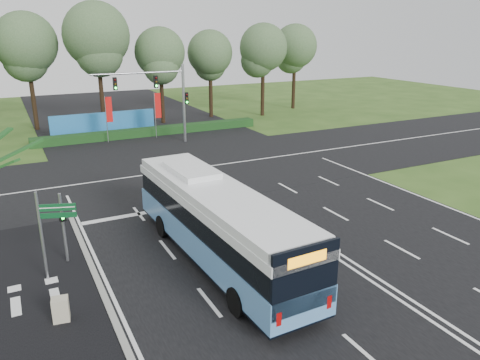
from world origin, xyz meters
name	(u,v)px	position (x,y,z in m)	size (l,w,h in m)	color
ground	(286,225)	(0.00, 0.00, 0.00)	(120.00, 120.00, 0.00)	#2F4F1A
road_main	(286,225)	(0.00, 0.00, 0.02)	(20.00, 120.00, 0.04)	black
road_cross	(200,168)	(0.00, 12.00, 0.03)	(120.00, 14.00, 0.05)	black
bike_path	(38,316)	(-12.50, -3.00, 0.03)	(5.00, 18.00, 0.06)	black
kerb_strip	(105,299)	(-10.10, -3.00, 0.06)	(0.25, 18.00, 0.12)	gray
city_bus	(217,223)	(-4.90, -2.03, 1.87)	(3.19, 13.03, 3.72)	#548AC3
pedestrian_signal	(63,226)	(-10.96, 0.87, 1.79)	(0.29, 0.41, 3.27)	gray
street_sign	(49,225)	(-11.60, -0.46, 2.46)	(1.45, 0.57, 3.90)	gray
utility_cabinet	(61,310)	(-11.76, -3.69, 0.47)	(0.57, 0.47, 0.94)	#B6AD93
banner_flag_left	(108,112)	(-4.18, 23.39, 2.78)	(0.63, 0.10, 4.25)	gray
banner_flag_mid	(157,108)	(0.31, 23.16, 2.85)	(0.64, 0.10, 4.36)	gray
traffic_light_gantry	(164,92)	(0.21, 20.50, 4.66)	(8.41, 0.28, 7.00)	gray
hedge	(151,132)	(0.00, 24.50, 0.40)	(22.00, 1.20, 0.80)	#173B15
blue_hoarding	(104,124)	(-4.00, 27.00, 1.10)	(10.00, 0.30, 2.20)	#216FB5
eucalyptus_row	(109,45)	(-1.94, 31.20, 8.39)	(47.40, 9.59, 12.64)	black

